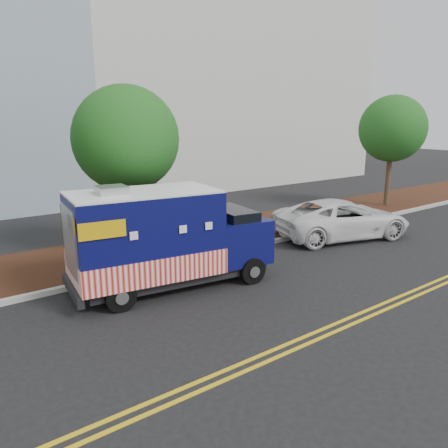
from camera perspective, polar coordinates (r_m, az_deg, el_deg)
ground at (r=13.21m, az=-3.95°, el=-7.21°), size 120.00×120.00×0.00m
curb at (r=14.31m, az=-7.02°, el=-5.29°), size 120.00×0.18×0.15m
mulch_strip at (r=16.09m, az=-10.77°, el=-3.29°), size 120.00×4.00×0.15m
centerline_near at (r=10.09m, az=10.42°, el=-14.31°), size 120.00×0.10×0.01m
centerline_far at (r=9.94m, az=11.51°, el=-14.81°), size 120.00×0.10×0.01m
tree_b at (r=15.16m, az=-12.68°, el=10.76°), size 3.54×3.54×5.80m
tree_d at (r=24.59m, az=21.14°, el=11.51°), size 3.40×3.40×5.87m
sign_post at (r=13.07m, az=-20.06°, el=-2.72°), size 0.06×0.06×2.40m
food_truck at (r=12.26m, az=-8.01°, el=-2.26°), size 5.94×2.86×3.01m
white_car at (r=18.13m, az=15.14°, el=0.67°), size 6.05×4.04×1.54m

